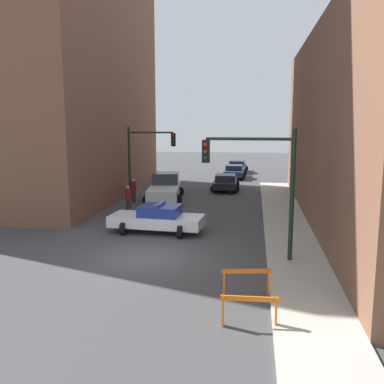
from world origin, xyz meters
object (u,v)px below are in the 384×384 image
at_px(police_car, 157,218).
at_px(pedestrian_crossing, 128,198).
at_px(traffic_light_near, 262,175).
at_px(parked_car_mid, 234,171).
at_px(parked_car_far, 237,166).
at_px(parked_car_near, 225,182).
at_px(traffic_light_far, 144,152).
at_px(white_truck, 165,188).
at_px(pedestrian_corner, 134,190).
at_px(barrier_mid, 246,277).
at_px(barrier_front, 249,306).

distance_m(police_car, pedestrian_crossing, 5.39).
relative_size(traffic_light_near, parked_car_mid, 1.20).
bearing_deg(parked_car_far, parked_car_near, -90.05).
bearing_deg(traffic_light_far, police_car, -71.56).
relative_size(traffic_light_near, white_truck, 0.93).
distance_m(white_truck, pedestrian_corner, 2.22).
bearing_deg(traffic_light_far, pedestrian_corner, -115.71).
height_order(traffic_light_far, white_truck, traffic_light_far).
height_order(police_car, parked_car_near, police_car).
distance_m(police_car, parked_car_mid, 21.59).
xyz_separation_m(pedestrian_crossing, barrier_mid, (7.51, -11.94, -0.24)).
relative_size(traffic_light_far, parked_car_far, 1.19).
distance_m(parked_car_mid, pedestrian_corner, 15.11).
relative_size(parked_car_near, barrier_mid, 2.74).
bearing_deg(parked_car_near, pedestrian_corner, -135.82).
bearing_deg(parked_car_far, traffic_light_far, -106.66).
relative_size(traffic_light_near, parked_car_far, 1.19).
xyz_separation_m(parked_car_near, barrier_mid, (2.09, -21.20, -0.06)).
distance_m(parked_car_near, barrier_front, 23.47).
bearing_deg(white_truck, traffic_light_near, -69.29).
height_order(parked_car_mid, pedestrian_crossing, pedestrian_crossing).
distance_m(parked_car_mid, barrier_front, 31.02).
xyz_separation_m(parked_car_far, barrier_front, (1.76, -35.69, -0.06)).
bearing_deg(traffic_light_far, traffic_light_near, -57.49).
relative_size(traffic_light_far, pedestrian_crossing, 3.13).
relative_size(traffic_light_near, barrier_mid, 3.28).
bearing_deg(pedestrian_crossing, pedestrian_corner, 106.72).
relative_size(police_car, white_truck, 0.86).
distance_m(parked_car_far, barrier_front, 35.73).
xyz_separation_m(traffic_light_far, parked_car_mid, (5.80, 12.64, -2.72)).
distance_m(traffic_light_far, police_car, 9.61).
bearing_deg(pedestrian_corner, parked_car_mid, -8.68).
distance_m(traffic_light_near, parked_car_mid, 25.51).
height_order(parked_car_mid, parked_car_far, same).
relative_size(pedestrian_crossing, pedestrian_corner, 1.00).
height_order(traffic_light_near, parked_car_near, traffic_light_near).
distance_m(parked_car_far, pedestrian_corner, 19.54).
bearing_deg(traffic_light_far, white_truck, -5.28).
bearing_deg(traffic_light_near, parked_car_mid, 95.04).
distance_m(traffic_light_far, white_truck, 2.90).
distance_m(parked_car_far, pedestrian_crossing, 22.37).
relative_size(pedestrian_crossing, barrier_mid, 1.05).
bearing_deg(barrier_front, traffic_light_far, 112.71).
bearing_deg(pedestrian_corner, parked_car_near, -28.13).
bearing_deg(parked_car_mid, pedestrian_crossing, -107.64).
height_order(parked_car_near, barrier_mid, parked_car_near).
distance_m(pedestrian_crossing, barrier_front, 16.04).
bearing_deg(police_car, barrier_mid, -143.78).
xyz_separation_m(traffic_light_far, white_truck, (1.48, -0.14, -2.49)).
bearing_deg(traffic_light_far, barrier_front, -67.29).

